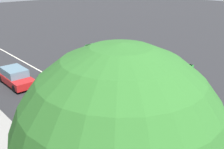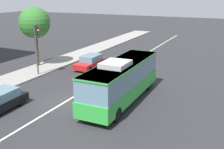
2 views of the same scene
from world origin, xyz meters
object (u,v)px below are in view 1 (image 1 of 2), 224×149
at_px(transit_bus, 133,69).
at_px(sedan_red, 16,77).
at_px(sedan_black, 109,142).
at_px(street_tree_kerbside_left, 120,147).

distance_m(transit_bus, sedan_red, 10.31).
height_order(sedan_black, street_tree_kerbside_left, street_tree_kerbside_left).
bearing_deg(sedan_red, transit_bus, 43.46).
distance_m(sedan_red, sedan_black, 12.90).
bearing_deg(sedan_black, sedan_red, 176.79).
xyz_separation_m(transit_bus, sedan_red, (7.41, 7.09, -1.09)).
height_order(sedan_red, street_tree_kerbside_left, street_tree_kerbside_left).
xyz_separation_m(transit_bus, sedan_black, (-5.49, 7.21, -1.09)).
distance_m(transit_bus, street_tree_kerbside_left, 16.85).
bearing_deg(sedan_red, street_tree_kerbside_left, -14.48).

